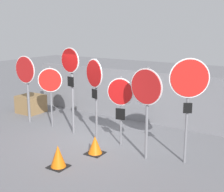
{
  "coord_description": "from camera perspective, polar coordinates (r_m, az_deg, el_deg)",
  "views": [
    {
      "loc": [
        5.19,
        -7.06,
        3.33
      ],
      "look_at": [
        0.66,
        0.0,
        1.44
      ],
      "focal_mm": 50.0,
      "sensor_mm": 36.0,
      "label": 1
    }
  ],
  "objects": [
    {
      "name": "stop_sign_2",
      "position": [
        9.58,
        -7.53,
        4.11
      ],
      "size": [
        0.76,
        0.18,
        2.7
      ],
      "rotation": [
        0.0,
        0.0,
        -0.14
      ],
      "color": "slate",
      "rests_on": "ground"
    },
    {
      "name": "stop_sign_4",
      "position": [
        8.57,
        1.55,
        -0.08
      ],
      "size": [
        0.76,
        0.18,
        1.98
      ],
      "rotation": [
        0.0,
        0.0,
        0.19
      ],
      "color": "slate",
      "rests_on": "ground"
    },
    {
      "name": "stop_sign_3",
      "position": [
        8.83,
        -3.2,
        2.67
      ],
      "size": [
        0.76,
        0.34,
        2.43
      ],
      "rotation": [
        0.0,
        0.0,
        -0.39
      ],
      "color": "slate",
      "rests_on": "ground"
    },
    {
      "name": "traffic_cone_1",
      "position": [
        8.37,
        -3.13,
        -8.95
      ],
      "size": [
        0.45,
        0.45,
        0.49
      ],
      "color": "black",
      "rests_on": "ground"
    },
    {
      "name": "stop_sign_6",
      "position": [
        7.52,
        13.88,
        1.8
      ],
      "size": [
        0.84,
        0.47,
        2.61
      ],
      "rotation": [
        0.0,
        0.0,
        0.5
      ],
      "color": "slate",
      "rests_on": "ground"
    },
    {
      "name": "stop_sign_0",
      "position": [
        11.11,
        -15.48,
        3.5
      ],
      "size": [
        0.94,
        0.16,
        2.34
      ],
      "rotation": [
        0.0,
        0.0,
        -0.04
      ],
      "color": "slate",
      "rests_on": "ground"
    },
    {
      "name": "ground_plane",
      "position": [
        9.37,
        -3.42,
        -8.1
      ],
      "size": [
        40.0,
        40.0,
        0.0
      ],
      "primitive_type": "plane",
      "color": "slate"
    },
    {
      "name": "traffic_cone_0",
      "position": [
        7.71,
        -9.83,
        -10.85
      ],
      "size": [
        0.45,
        0.45,
        0.55
      ],
      "color": "black",
      "rests_on": "ground"
    },
    {
      "name": "stop_sign_1",
      "position": [
        10.35,
        -11.24,
        2.36
      ],
      "size": [
        0.66,
        0.47,
        2.05
      ],
      "rotation": [
        0.0,
        0.0,
        0.61
      ],
      "color": "slate",
      "rests_on": "ground"
    },
    {
      "name": "storage_crate",
      "position": [
        12.6,
        -14.6,
        -1.4
      ],
      "size": [
        0.9,
        0.88,
        0.68
      ],
      "color": "olive",
      "rests_on": "ground"
    },
    {
      "name": "fence_back",
      "position": [
        11.11,
        3.99,
        0.03
      ],
      "size": [
        8.78,
        0.12,
        1.79
      ],
      "color": "slate",
      "rests_on": "ground"
    },
    {
      "name": "stop_sign_5",
      "position": [
        7.64,
        6.29,
        0.38
      ],
      "size": [
        0.9,
        0.18,
        2.37
      ],
      "rotation": [
        0.0,
        0.0,
        -0.13
      ],
      "color": "slate",
      "rests_on": "ground"
    }
  ]
}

